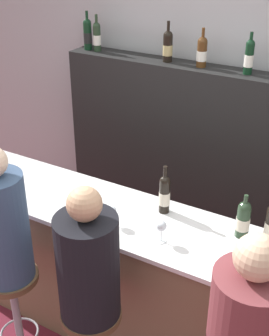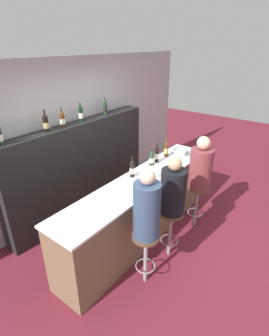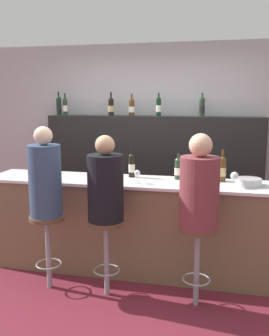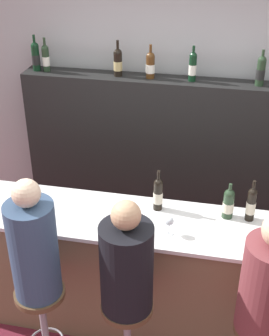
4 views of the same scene
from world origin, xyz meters
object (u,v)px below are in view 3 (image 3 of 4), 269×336
wine_bottle_counter_0 (132,165)px  wine_bottle_counter_2 (193,167)px  wine_glass_2 (234,176)px  wine_bottle_counter_3 (222,169)px  wine_bottle_backbar_2 (111,106)px  wine_bottle_backbar_5 (202,107)px  wine_glass_1 (137,174)px  bar_stool_middle (106,238)px  wine_bottle_counter_1 (178,168)px  guest_seated_middle (105,185)px  wine_bottle_backbar_4 (159,106)px  wine_bottle_backbar_1 (65,106)px  metal_bowl (248,182)px  guest_seated_right (199,188)px  wine_bottle_backbar_0 (59,106)px  wine_bottle_backbar_3 (132,107)px  bar_stool_right (197,246)px  wine_glass_0 (106,173)px  guest_seated_left (45,178)px  bar_stool_left (47,233)px

wine_bottle_counter_0 → wine_bottle_counter_2: bearing=-0.0°
wine_glass_2 → wine_bottle_counter_3: bearing=111.9°
wine_bottle_backbar_2 → wine_bottle_backbar_5: wine_bottle_backbar_2 is taller
wine_glass_1 → wine_bottle_counter_0: bearing=113.6°
wine_bottle_counter_3 → wine_bottle_counter_2: bearing=180.0°
wine_bottle_backbar_2 → bar_stool_middle: wine_bottle_backbar_2 is taller
wine_bottle_counter_1 → guest_seated_middle: 0.93m
wine_bottle_backbar_4 → wine_bottle_backbar_1: bearing=180.0°
metal_bowl → guest_seated_right: bearing=-127.8°
wine_bottle_backbar_1 → wine_glass_1: 2.05m
wine_bottle_counter_2 → wine_bottle_backbar_0: size_ratio=0.98×
wine_bottle_counter_3 → guest_seated_middle: size_ratio=0.42×
bar_stool_middle → wine_bottle_backbar_2: bearing=104.7°
wine_bottle_backbar_0 → wine_bottle_backbar_3: bearing=0.0°
wine_bottle_backbar_1 → guest_seated_middle: 2.28m
metal_bowl → bar_stool_middle: size_ratio=0.35×
wine_bottle_counter_2 → wine_bottle_backbar_2: bearing=137.5°
wine_bottle_counter_1 → bar_stool_right: 0.95m
wine_glass_0 → guest_seated_left: guest_seated_left is taller
wine_bottle_counter_3 → guest_seated_right: size_ratio=0.40×
wine_bottle_backbar_4 → wine_bottle_counter_3: bearing=-52.6°
wine_bottle_counter_3 → wine_bottle_backbar_2: size_ratio=1.04×
wine_glass_0 → guest_seated_right: 1.07m
guest_seated_left → bar_stool_middle: size_ratio=1.16×
wine_bottle_backbar_4 → wine_bottle_backbar_0: bearing=180.0°
wine_bottle_counter_1 → wine_bottle_counter_2: 0.16m
wine_bottle_backbar_3 → wine_glass_0: size_ratio=2.37×
wine_bottle_counter_1 → guest_seated_middle: bearing=-128.8°
wine_bottle_counter_2 → bar_stool_right: wine_bottle_counter_2 is taller
wine_bottle_backbar_0 → wine_glass_1: wine_bottle_backbar_0 is taller
guest_seated_left → bar_stool_middle: 0.81m
wine_bottle_backbar_5 → wine_glass_1: wine_bottle_backbar_5 is taller
wine_bottle_counter_2 → guest_seated_right: size_ratio=0.39×
wine_bottle_backbar_5 → guest_seated_right: wine_bottle_backbar_5 is taller
wine_bottle_counter_1 → guest_seated_right: size_ratio=0.34×
wine_bottle_backbar_0 → wine_glass_2: wine_bottle_backbar_0 is taller
wine_bottle_counter_2 → wine_glass_0: 0.92m
wine_glass_0 → guest_seated_left: size_ratio=0.15×
wine_bottle_counter_1 → bar_stool_left: bearing=-148.4°
wine_bottle_counter_1 → bar_stool_left: wine_bottle_counter_1 is taller
wine_bottle_counter_1 → guest_seated_middle: (-0.58, -0.72, -0.05)m
wine_glass_1 → guest_seated_right: guest_seated_right is taller
wine_bottle_backbar_0 → bar_stool_left: 2.29m
wine_bottle_backbar_2 → wine_bottle_backbar_3: bearing=0.0°
wine_bottle_counter_0 → wine_bottle_backbar_2: (-0.56, 1.12, 0.61)m
wine_bottle_backbar_1 → wine_bottle_backbar_4: (1.34, 0.00, 0.01)m
wine_bottle_backbar_1 → guest_seated_middle: size_ratio=0.39×
wine_bottle_backbar_5 → wine_bottle_counter_2: bearing=-90.8°
metal_bowl → bar_stool_middle: (-1.29, -0.58, -0.47)m
wine_bottle_counter_1 → wine_bottle_backbar_3: (-0.77, 1.12, 0.61)m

